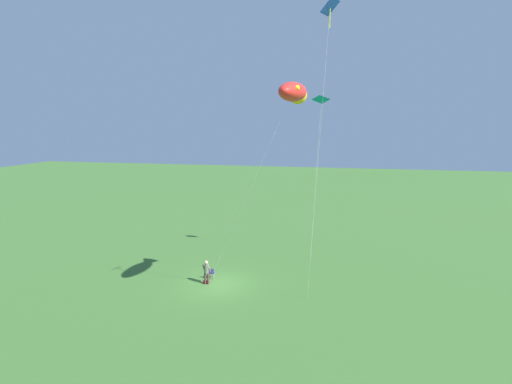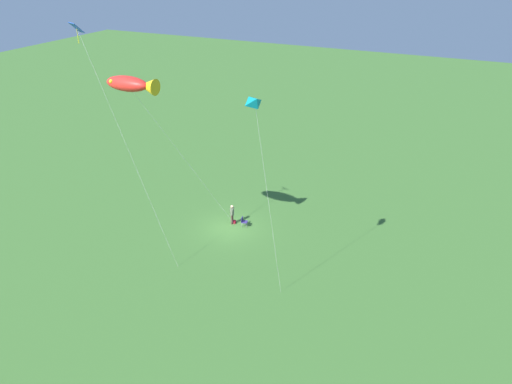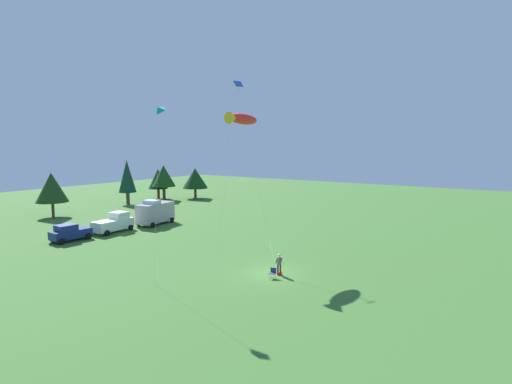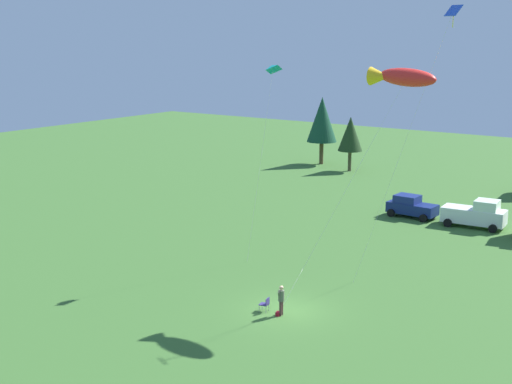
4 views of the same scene
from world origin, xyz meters
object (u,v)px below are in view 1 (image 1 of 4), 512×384
at_px(folding_chair, 211,272).
at_px(kite_large_fish, 294,92).
at_px(backpack_on_grass, 206,282).
at_px(kite_diamond_blue, 329,27).
at_px(kite_delta_teal, 322,99).
at_px(person_kite_flyer, 207,271).

xyz_separation_m(folding_chair, kite_large_fish, (4.72, 6.55, 12.53)).
xyz_separation_m(folding_chair, backpack_on_grass, (0.92, -0.10, -0.38)).
distance_m(kite_diamond_blue, kite_delta_teal, 11.71).
height_order(folding_chair, backpack_on_grass, folding_chair).
xyz_separation_m(folding_chair, kite_diamond_blue, (6.64, 8.38, 15.35)).
bearing_deg(backpack_on_grass, folding_chair, 173.78).
distance_m(backpack_on_grass, kite_delta_teal, 16.16).
xyz_separation_m(kite_large_fish, kite_diamond_blue, (1.92, 1.83, 2.82)).
distance_m(backpack_on_grass, kite_large_fish, 15.01).
height_order(person_kite_flyer, folding_chair, person_kite_flyer).
bearing_deg(kite_diamond_blue, kite_large_fish, -136.37).
height_order(backpack_on_grass, kite_diamond_blue, kite_diamond_blue).
relative_size(folding_chair, kite_large_fish, 0.06).
bearing_deg(folding_chair, kite_delta_teal, -68.45).
relative_size(person_kite_flyer, folding_chair, 2.12).
relative_size(person_kite_flyer, kite_large_fish, 0.13).
xyz_separation_m(person_kite_flyer, folding_chair, (-1.04, -0.03, -0.53)).
bearing_deg(kite_large_fish, backpack_on_grass, -119.77).
relative_size(backpack_on_grass, kite_diamond_blue, 0.02).
distance_m(person_kite_flyer, backpack_on_grass, 0.93).
bearing_deg(kite_delta_teal, kite_diamond_blue, 4.36).
xyz_separation_m(person_kite_flyer, kite_large_fish, (3.69, 6.52, 11.99)).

